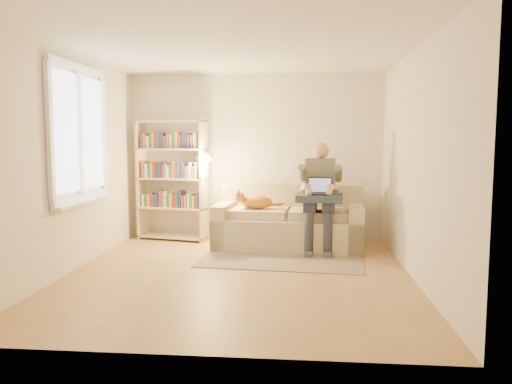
# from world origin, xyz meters

# --- Properties ---
(floor) EXTENTS (4.50, 4.50, 0.00)m
(floor) POSITION_xyz_m (0.00, 0.00, 0.00)
(floor) COLOR #987445
(floor) RESTS_ON ground
(ceiling) EXTENTS (4.00, 4.50, 0.02)m
(ceiling) POSITION_xyz_m (0.00, 0.00, 2.60)
(ceiling) COLOR white
(ceiling) RESTS_ON wall_back
(wall_left) EXTENTS (0.02, 4.50, 2.60)m
(wall_left) POSITION_xyz_m (-2.00, 0.00, 1.30)
(wall_left) COLOR silver
(wall_left) RESTS_ON floor
(wall_right) EXTENTS (0.02, 4.50, 2.60)m
(wall_right) POSITION_xyz_m (2.00, 0.00, 1.30)
(wall_right) COLOR silver
(wall_right) RESTS_ON floor
(wall_back) EXTENTS (4.00, 0.02, 2.60)m
(wall_back) POSITION_xyz_m (0.00, 2.25, 1.30)
(wall_back) COLOR silver
(wall_back) RESTS_ON floor
(wall_front) EXTENTS (4.00, 0.02, 2.60)m
(wall_front) POSITION_xyz_m (0.00, -2.25, 1.30)
(wall_front) COLOR silver
(wall_front) RESTS_ON floor
(window) EXTENTS (0.12, 1.52, 1.69)m
(window) POSITION_xyz_m (-1.95, 0.20, 1.38)
(window) COLOR white
(window) RESTS_ON wall_left
(sofa) EXTENTS (2.18, 1.10, 0.90)m
(sofa) POSITION_xyz_m (0.55, 1.54, 0.33)
(sofa) COLOR #C7B88D
(sofa) RESTS_ON floor
(person) EXTENTS (0.46, 0.71, 1.53)m
(person) POSITION_xyz_m (0.99, 1.35, 0.86)
(person) COLOR #6F705A
(person) RESTS_ON sofa
(cat) EXTENTS (0.67, 0.26, 0.24)m
(cat) POSITION_xyz_m (0.03, 1.44, 0.68)
(cat) COLOR orange
(cat) RESTS_ON sofa
(blanket) EXTENTS (0.66, 0.56, 0.09)m
(blanket) POSITION_xyz_m (1.00, 1.20, 0.77)
(blanket) COLOR #283646
(blanket) RESTS_ON person
(laptop) EXTENTS (0.36, 0.31, 0.29)m
(laptop) POSITION_xyz_m (1.01, 1.21, 0.88)
(laptop) COLOR black
(laptop) RESTS_ON blanket
(bookshelf) EXTENTS (1.23, 0.59, 1.88)m
(bookshelf) POSITION_xyz_m (-1.27, 1.90, 1.04)
(bookshelf) COLOR beige
(bookshelf) RESTS_ON floor
(rug) EXTENTS (2.20, 1.42, 0.01)m
(rug) POSITION_xyz_m (0.48, 0.75, 0.01)
(rug) COLOR gray
(rug) RESTS_ON floor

